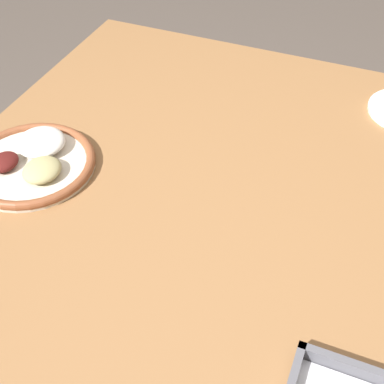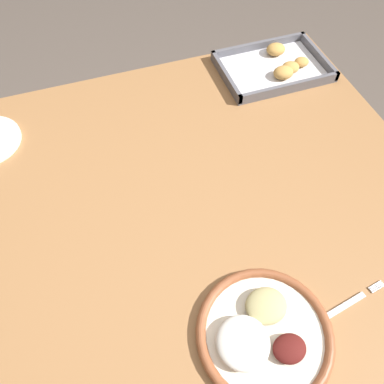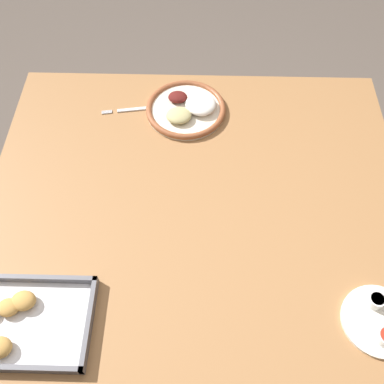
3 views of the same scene
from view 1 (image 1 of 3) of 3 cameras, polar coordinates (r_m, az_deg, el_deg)
name	(u,v)px [view 1 (image 1 of 3)]	position (r m, az deg, el deg)	size (l,w,h in m)	color
ground_plane	(194,383)	(1.68, 0.17, -19.74)	(8.00, 8.00, 0.00)	#564C44
dining_table	(194,232)	(1.12, 0.24, -4.25)	(1.24, 1.06, 0.76)	olive
dinner_plate	(32,162)	(1.16, -16.70, 3.13)	(0.27, 0.27, 0.05)	beige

